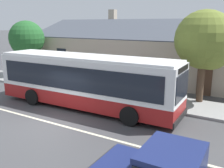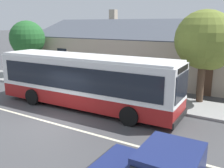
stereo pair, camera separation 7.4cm
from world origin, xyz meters
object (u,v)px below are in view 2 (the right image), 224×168
at_px(transit_bus, 85,80).
at_px(street_tree_secondary, 26,40).
at_px(bench_by_building, 32,75).
at_px(street_tree_primary, 206,42).
at_px(bench_down_street, 59,81).

xyz_separation_m(transit_bus, street_tree_secondary, (-10.29, 4.61, 1.78)).
xyz_separation_m(bench_by_building, street_tree_secondary, (-2.04, 1.47, 2.91)).
xyz_separation_m(bench_by_building, street_tree_primary, (14.12, 1.04, 3.30)).
relative_size(bench_down_street, street_tree_secondary, 0.35).
relative_size(bench_by_building, street_tree_primary, 0.27).
bearing_deg(street_tree_primary, bench_by_building, -175.80).
relative_size(transit_bus, street_tree_secondary, 2.21).
distance_m(bench_by_building, bench_down_street, 3.62).
relative_size(bench_down_street, street_tree_primary, 0.31).
xyz_separation_m(transit_bus, bench_down_street, (-4.66, 2.68, -1.11)).
relative_size(transit_bus, bench_by_building, 7.53).
distance_m(transit_bus, bench_down_street, 5.49).
bearing_deg(transit_bus, bench_by_building, 159.17).
xyz_separation_m(transit_bus, street_tree_primary, (5.87, 4.18, 2.17)).
bearing_deg(transit_bus, street_tree_secondary, 155.87).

